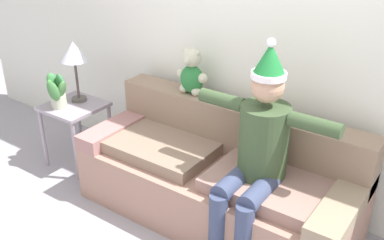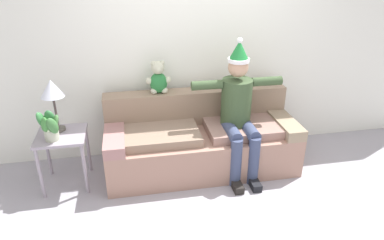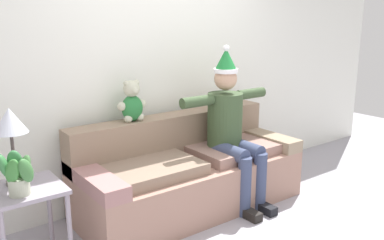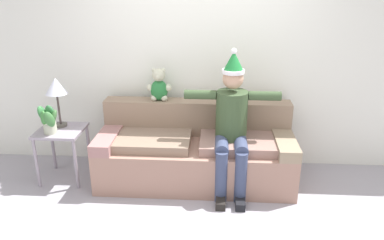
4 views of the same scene
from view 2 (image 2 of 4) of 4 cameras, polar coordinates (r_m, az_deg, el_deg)
The scene contains 8 objects.
ground_plane at distance 3.48m, azimuth 5.04°, elevation -16.29°, with size 10.00×10.00×0.00m, color #9E9BA5.
back_wall at distance 4.22m, azimuth 0.05°, elevation 12.24°, with size 7.00×0.10×2.70m, color white.
couch at distance 4.11m, azimuth 1.39°, elevation -3.25°, with size 2.17×0.86×0.87m.
person_seated at distance 3.87m, azimuth 7.63°, elevation 1.94°, with size 1.02×0.77×1.54m.
teddy_bear at distance 4.01m, azimuth -5.51°, elevation 6.73°, with size 0.29×0.17×0.38m.
side_table at distance 3.94m, azimuth -20.41°, elevation -3.52°, with size 0.50×0.50×0.61m.
table_lamp at distance 3.82m, azimuth -21.92°, elevation 4.41°, with size 0.24×0.24×0.57m.
potted_plant at distance 3.75m, azimuth -22.23°, elevation -0.93°, with size 0.26×0.22×0.32m.
Camera 2 is at (-0.77, -2.49, 2.30)m, focal length 32.64 mm.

